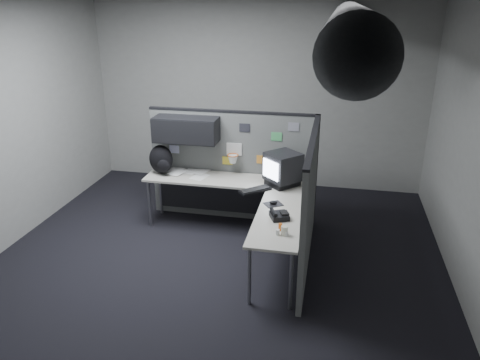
% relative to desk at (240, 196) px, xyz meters
% --- Properties ---
extents(room, '(5.62, 5.62, 3.22)m').
position_rel_desk_xyz_m(room, '(0.41, -0.70, 1.48)').
color(room, black).
rests_on(room, ground).
extents(partition_back, '(2.44, 0.42, 1.63)m').
position_rel_desk_xyz_m(partition_back, '(-0.40, 0.53, 0.38)').
color(partition_back, '#5D5F5D').
rests_on(partition_back, ground).
extents(partition_right, '(0.07, 2.23, 1.63)m').
position_rel_desk_xyz_m(partition_right, '(0.95, -0.49, 0.21)').
color(partition_right, '#5D5F5D').
rests_on(partition_right, ground).
extents(desk, '(2.31, 2.11, 0.73)m').
position_rel_desk_xyz_m(desk, '(0.00, 0.00, 0.00)').
color(desk, '#BBB7A9').
rests_on(desk, ground).
extents(monitor, '(0.56, 0.56, 0.45)m').
position_rel_desk_xyz_m(monitor, '(0.54, 0.21, 0.35)').
color(monitor, black).
rests_on(monitor, desk).
extents(keyboard, '(0.42, 0.41, 0.04)m').
position_rel_desk_xyz_m(keyboard, '(0.22, -0.08, 0.14)').
color(keyboard, black).
rests_on(keyboard, desk).
extents(mouse, '(0.27, 0.26, 0.05)m').
position_rel_desk_xyz_m(mouse, '(0.51, -0.44, 0.13)').
color(mouse, black).
rests_on(mouse, desk).
extents(phone, '(0.26, 0.27, 0.10)m').
position_rel_desk_xyz_m(phone, '(0.63, -0.81, 0.15)').
color(phone, black).
rests_on(phone, desk).
extents(bottles, '(0.14, 0.16, 0.08)m').
position_rel_desk_xyz_m(bottles, '(0.70, -1.17, 0.15)').
color(bottles, silver).
rests_on(bottles, desk).
extents(cup, '(0.08, 0.08, 0.10)m').
position_rel_desk_xyz_m(cup, '(0.74, -1.20, 0.17)').
color(cup, beige).
rests_on(cup, desk).
extents(papers, '(0.69, 0.52, 0.01)m').
position_rel_desk_xyz_m(papers, '(-0.84, 0.41, 0.12)').
color(papers, white).
rests_on(papers, desk).
extents(backpack, '(0.40, 0.36, 0.42)m').
position_rel_desk_xyz_m(backpack, '(-1.21, 0.31, 0.32)').
color(backpack, black).
rests_on(backpack, desk).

